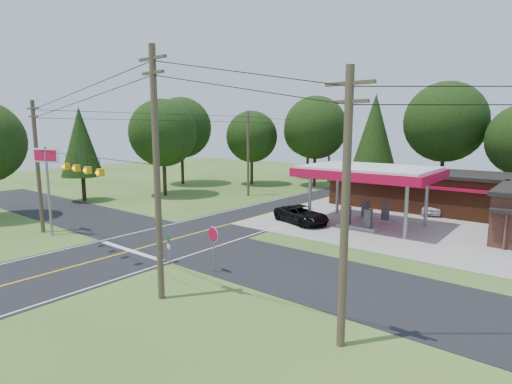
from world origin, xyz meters
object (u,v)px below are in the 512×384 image
Objects in this scene: gas_canopy at (368,174)px; suv_car at (301,215)px; sedan_car at (432,206)px; big_stop_sign at (47,170)px; octagonal_stop_sign at (213,238)px.

suv_car is (-4.50, -3.00, -3.54)m from gas_canopy.
big_stop_sign reaches higher than sedan_car.
gas_canopy is at bearing 82.88° from octagonal_stop_sign.
gas_canopy is 6.46m from suv_car.
suv_car is 2.00× the size of octagonal_stop_sign.
sedan_car is 24.56m from octagonal_stop_sign.
gas_canopy is 9.25m from sedan_car.
big_stop_sign is (-17.00, -18.01, 0.62)m from gas_canopy.
gas_canopy reaches higher than sedan_car.
gas_canopy is 4.02× the size of octagonal_stop_sign.
sedan_car is 33.07m from big_stop_sign.
suv_car is 13.31m from octagonal_stop_sign.
suv_car reaches higher than sedan_car.
big_stop_sign is (-20.00, -26.01, 4.17)m from sedan_car.
octagonal_stop_sign is at bearing 7.58° from big_stop_sign.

